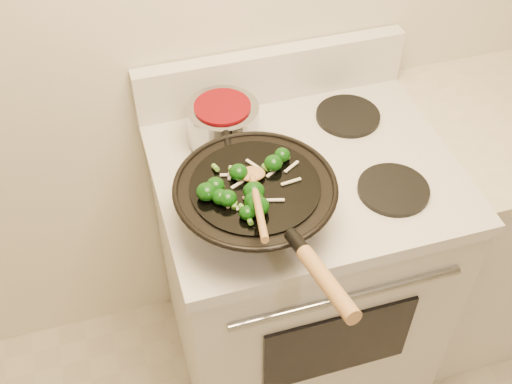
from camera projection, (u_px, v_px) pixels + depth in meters
name	position (u px, v px, depth m)	size (l,w,h in m)	color
stove	(297.00, 269.00, 2.00)	(0.78, 0.67, 1.08)	silver
counter_unit	(505.00, 214.00, 2.17)	(0.87, 0.62, 0.91)	white
wok	(256.00, 202.00, 1.48)	(0.38, 0.62, 0.21)	black
stirfry	(244.00, 189.00, 1.41)	(0.25, 0.20, 0.04)	#0A3708
wooden_spoon	(255.00, 191.00, 1.39)	(0.09, 0.29, 0.09)	#9D703E
saucepan	(223.00, 123.00, 1.68)	(0.19, 0.31, 0.11)	#96989E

